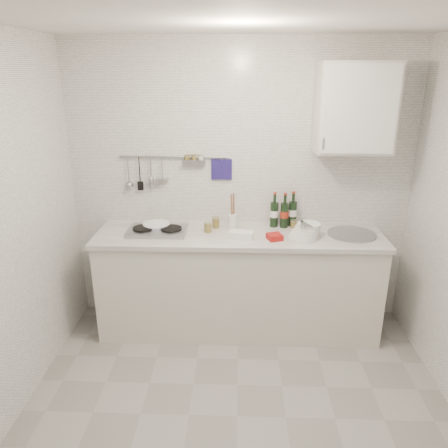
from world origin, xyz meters
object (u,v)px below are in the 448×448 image
Objects in this scene: wine_bottles at (284,210)px; utensil_crock at (233,219)px; plate_stack_sink at (306,231)px; plate_stack_hob at (155,226)px; wall_cabinet at (355,108)px.

utensil_crock is (-0.45, -0.03, -0.08)m from wine_bottles.
wine_bottles is at bearing 121.54° from plate_stack_sink.
wine_bottles is (1.12, 0.11, 0.13)m from plate_stack_hob.
utensil_crock reaches higher than plate_stack_hob.
wall_cabinet is at bearing 28.88° from plate_stack_sink.
plate_stack_hob is at bearing -178.57° from wall_cabinet.
utensil_crock is (0.67, 0.08, 0.05)m from plate_stack_hob.
wine_bottles is at bearing 4.00° from utensil_crock.
plate_stack_hob is at bearing 173.25° from plate_stack_sink.
wall_cabinet is 2.22× the size of utensil_crock.
plate_stack_hob is at bearing -174.38° from wine_bottles.
wall_cabinet is 2.65× the size of plate_stack_sink.
wall_cabinet reaches higher than plate_stack_hob.
plate_stack_sink is 0.65m from utensil_crock.
wine_bottles is at bearing 5.62° from plate_stack_hob.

